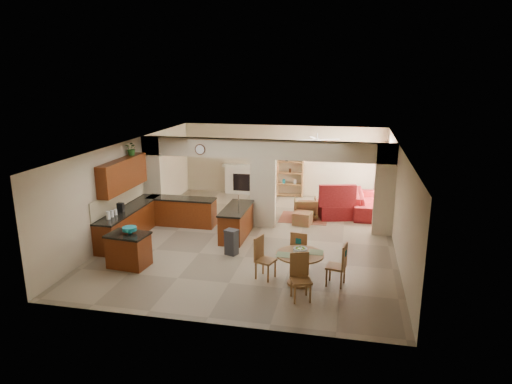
% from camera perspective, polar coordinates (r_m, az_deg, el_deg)
% --- Properties ---
extents(floor, '(10.00, 10.00, 0.00)m').
position_cam_1_polar(floor, '(13.83, 0.08, -5.59)').
color(floor, gray).
rests_on(floor, ground).
extents(ceiling, '(10.00, 10.00, 0.00)m').
position_cam_1_polar(ceiling, '(13.12, 0.09, 5.95)').
color(ceiling, white).
rests_on(ceiling, wall_back).
extents(wall_back, '(8.00, 0.00, 8.00)m').
position_cam_1_polar(wall_back, '(18.21, 3.31, 3.95)').
color(wall_back, '#BAAF88').
rests_on(wall_back, floor).
extents(wall_front, '(8.00, 0.00, 8.00)m').
position_cam_1_polar(wall_front, '(8.82, -6.64, -8.08)').
color(wall_front, '#BAAF88').
rests_on(wall_front, floor).
extents(wall_left, '(0.00, 10.00, 10.00)m').
position_cam_1_polar(wall_left, '(14.73, -15.34, 0.84)').
color(wall_left, '#BAAF88').
rests_on(wall_left, floor).
extents(wall_right, '(0.00, 10.00, 10.00)m').
position_cam_1_polar(wall_right, '(13.21, 17.33, -0.88)').
color(wall_right, '#BAAF88').
rests_on(wall_right, floor).
extents(partition_left_pier, '(0.60, 0.25, 2.80)m').
position_cam_1_polar(partition_left_pier, '(15.47, -12.69, 1.67)').
color(partition_left_pier, '#BAAF88').
rests_on(partition_left_pier, floor).
extents(partition_center_pier, '(0.80, 0.25, 2.20)m').
position_cam_1_polar(partition_center_pier, '(14.43, 0.89, -0.14)').
color(partition_center_pier, '#BAAF88').
rests_on(partition_center_pier, floor).
extents(partition_right_pier, '(0.60, 0.25, 2.80)m').
position_cam_1_polar(partition_right_pier, '(14.15, 15.78, 0.25)').
color(partition_right_pier, '#BAAF88').
rests_on(partition_right_pier, floor).
extents(partition_header, '(8.00, 0.25, 0.60)m').
position_cam_1_polar(partition_header, '(14.13, 0.92, 5.36)').
color(partition_header, '#BAAF88').
rests_on(partition_header, partition_center_pier).
extents(kitchen_counter, '(2.52, 3.29, 1.48)m').
position_cam_1_polar(kitchen_counter, '(14.44, -12.91, -3.13)').
color(kitchen_counter, '#491708').
rests_on(kitchen_counter, floor).
extents(upper_cabinets, '(0.35, 2.40, 0.90)m').
position_cam_1_polar(upper_cabinets, '(13.84, -16.31, 2.11)').
color(upper_cabinets, '#491708').
rests_on(upper_cabinets, wall_left).
extents(peninsula, '(0.70, 1.85, 0.91)m').
position_cam_1_polar(peninsula, '(13.70, -2.48, -3.77)').
color(peninsula, '#491708').
rests_on(peninsula, floor).
extents(wall_clock, '(0.34, 0.03, 0.34)m').
position_cam_1_polar(wall_clock, '(14.51, -7.01, 5.29)').
color(wall_clock, '#482818').
rests_on(wall_clock, partition_header).
extents(rug, '(1.60, 1.30, 0.01)m').
position_cam_1_polar(rug, '(15.62, 5.99, -3.24)').
color(rug, brown).
rests_on(rug, floor).
extents(fireplace, '(1.60, 0.35, 1.20)m').
position_cam_1_polar(fireplace, '(18.51, -1.71, 1.66)').
color(fireplace, beige).
rests_on(fireplace, floor).
extents(shelving_unit, '(1.00, 0.32, 1.80)m').
position_cam_1_polar(shelving_unit, '(18.09, 4.30, 2.24)').
color(shelving_unit, brown).
rests_on(shelving_unit, floor).
extents(window_a, '(0.02, 0.90, 1.90)m').
position_cam_1_polar(window_a, '(15.47, 16.43, 0.66)').
color(window_a, white).
rests_on(window_a, wall_right).
extents(window_b, '(0.02, 0.90, 1.90)m').
position_cam_1_polar(window_b, '(17.13, 16.03, 2.01)').
color(window_b, white).
rests_on(window_b, wall_right).
extents(glazed_door, '(0.02, 0.70, 2.10)m').
position_cam_1_polar(glazed_door, '(16.33, 16.19, 0.86)').
color(glazed_door, white).
rests_on(glazed_door, wall_right).
extents(drape_a_left, '(0.10, 0.28, 2.30)m').
position_cam_1_polar(drape_a_left, '(14.89, 16.44, 0.12)').
color(drape_a_left, '#3D1918').
rests_on(drape_a_left, wall_right).
extents(drape_a_right, '(0.10, 0.28, 2.30)m').
position_cam_1_polar(drape_a_right, '(16.05, 16.14, 1.18)').
color(drape_a_right, '#3D1918').
rests_on(drape_a_right, wall_right).
extents(drape_b_left, '(0.10, 0.28, 2.30)m').
position_cam_1_polar(drape_b_left, '(16.54, 16.03, 1.58)').
color(drape_b_left, '#3D1918').
rests_on(drape_b_left, wall_right).
extents(drape_b_right, '(0.10, 0.28, 2.30)m').
position_cam_1_polar(drape_b_right, '(17.71, 15.78, 2.44)').
color(drape_b_right, '#3D1918').
rests_on(drape_b_right, wall_right).
extents(ceiling_fan, '(1.00, 1.00, 0.10)m').
position_cam_1_polar(ceiling_fan, '(15.89, 7.66, 6.49)').
color(ceiling_fan, white).
rests_on(ceiling_fan, ceiling).
extents(kitchen_island, '(1.07, 0.82, 0.87)m').
position_cam_1_polar(kitchen_island, '(12.10, -15.62, -6.99)').
color(kitchen_island, '#491708').
rests_on(kitchen_island, floor).
extents(teal_bowl, '(0.36, 0.36, 0.17)m').
position_cam_1_polar(teal_bowl, '(11.95, -15.52, -4.62)').
color(teal_bowl, '#127681').
rests_on(teal_bowl, kitchen_island).
extents(trash_can, '(0.37, 0.34, 0.65)m').
position_cam_1_polar(trash_can, '(12.43, -3.09, -6.39)').
color(trash_can, '#29292B').
rests_on(trash_can, floor).
extents(dining_table, '(1.11, 1.11, 0.76)m').
position_cam_1_polar(dining_table, '(10.74, 5.48, -8.92)').
color(dining_table, brown).
rests_on(dining_table, floor).
extents(fruit_bowl, '(0.32, 0.32, 0.17)m').
position_cam_1_polar(fruit_bowl, '(10.56, 5.56, -7.34)').
color(fruit_bowl, '#69AB24').
rests_on(fruit_bowl, dining_table).
extents(sofa, '(2.63, 1.13, 0.75)m').
position_cam_1_polar(sofa, '(16.49, 13.70, -1.26)').
color(sofa, maroon).
rests_on(sofa, floor).
extents(chaise, '(1.44, 1.28, 0.49)m').
position_cam_1_polar(chaise, '(15.83, 10.11, -2.23)').
color(chaise, maroon).
rests_on(chaise, floor).
extents(armchair, '(0.88, 0.89, 0.70)m').
position_cam_1_polar(armchair, '(15.55, 6.22, -1.99)').
color(armchair, maroon).
rests_on(armchair, floor).
extents(ottoman, '(0.64, 0.64, 0.41)m').
position_cam_1_polar(ottoman, '(14.94, 5.86, -3.28)').
color(ottoman, maroon).
rests_on(ottoman, floor).
extents(plant, '(0.44, 0.41, 0.41)m').
position_cam_1_polar(plant, '(14.29, -15.28, 5.25)').
color(plant, '#134512').
rests_on(plant, upper_cabinets).
extents(chair_north, '(0.48, 0.48, 1.02)m').
position_cam_1_polar(chair_north, '(11.43, 5.46, -7.17)').
color(chair_north, brown).
rests_on(chair_north, floor).
extents(chair_east, '(0.49, 0.49, 1.02)m').
position_cam_1_polar(chair_east, '(10.78, 10.42, -8.75)').
color(chair_east, brown).
rests_on(chair_east, floor).
extents(chair_south, '(0.54, 0.54, 1.02)m').
position_cam_1_polar(chair_south, '(10.10, 5.54, -10.22)').
color(chair_south, brown).
rests_on(chair_south, floor).
extents(chair_west, '(0.54, 0.54, 1.02)m').
position_cam_1_polar(chair_west, '(11.01, 0.83, -7.98)').
color(chair_west, brown).
rests_on(chair_west, floor).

